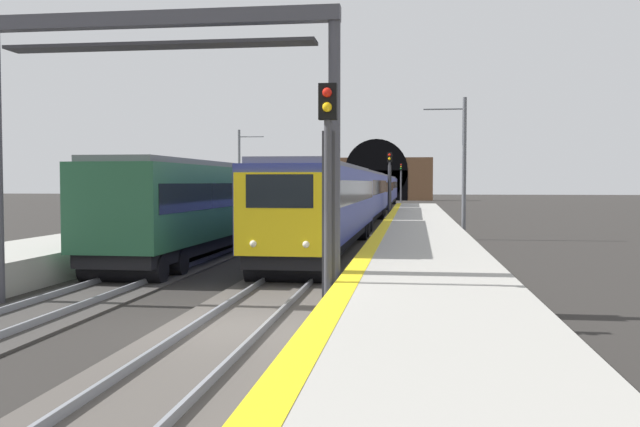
# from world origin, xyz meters

# --- Properties ---
(ground_plane) EXTENTS (320.00, 320.00, 0.00)m
(ground_plane) POSITION_xyz_m (0.00, 0.00, 0.00)
(ground_plane) COLOR #282623
(platform_right) EXTENTS (112.00, 3.86, 0.91)m
(platform_right) POSITION_xyz_m (0.00, -3.94, 0.46)
(platform_right) COLOR #9E9B93
(platform_right) RESTS_ON ground_plane
(platform_right_edge_strip) EXTENTS (112.00, 0.50, 0.01)m
(platform_right_edge_strip) POSITION_xyz_m (0.00, -2.26, 0.92)
(platform_right_edge_strip) COLOR yellow
(platform_right_edge_strip) RESTS_ON platform_right
(track_main_line) EXTENTS (160.00, 2.95, 0.21)m
(track_main_line) POSITION_xyz_m (0.00, 0.00, 0.04)
(track_main_line) COLOR #4C4742
(track_main_line) RESTS_ON ground_plane
(track_adjacent_line) EXTENTS (160.00, 2.83, 0.21)m
(track_adjacent_line) POSITION_xyz_m (0.00, 4.80, 0.04)
(track_adjacent_line) COLOR #383533
(track_adjacent_line) RESTS_ON ground_plane
(train_main_approaching) EXTENTS (78.90, 2.88, 3.75)m
(train_main_approaching) POSITION_xyz_m (44.61, 0.00, 2.16)
(train_main_approaching) COLOR navy
(train_main_approaching) RESTS_ON ground_plane
(train_adjacent_platform) EXTENTS (39.73, 3.06, 3.80)m
(train_adjacent_platform) POSITION_xyz_m (24.60, 4.80, 2.17)
(train_adjacent_platform) COLOR #235638
(train_adjacent_platform) RESTS_ON ground_plane
(railway_signal_near) EXTENTS (0.39, 0.38, 5.06)m
(railway_signal_near) POSITION_xyz_m (0.73, -1.86, 2.97)
(railway_signal_near) COLOR #38383D
(railway_signal_near) RESTS_ON ground_plane
(railway_signal_mid) EXTENTS (0.39, 0.38, 5.29)m
(railway_signal_mid) POSITION_xyz_m (39.30, -1.86, 3.09)
(railway_signal_mid) COLOR #38383D
(railway_signal_mid) RESTS_ON ground_plane
(railway_signal_far) EXTENTS (0.39, 0.38, 5.82)m
(railway_signal_far) POSITION_xyz_m (90.15, -1.86, 3.49)
(railway_signal_far) COLOR #4C4C54
(railway_signal_far) RESTS_ON ground_plane
(overhead_signal_gantry) EXTENTS (0.70, 8.70, 7.06)m
(overhead_signal_gantry) POSITION_xyz_m (2.36, 2.40, 5.34)
(overhead_signal_gantry) COLOR #3F3F47
(overhead_signal_gantry) RESTS_ON ground_plane
(tunnel_portal) EXTENTS (2.55, 18.55, 10.39)m
(tunnel_portal) POSITION_xyz_m (102.90, 2.40, 3.59)
(tunnel_portal) COLOR brown
(tunnel_portal) RESTS_ON ground_plane
(catenary_mast_near) EXTENTS (0.22, 2.25, 7.47)m
(catenary_mast_near) POSITION_xyz_m (44.28, 11.03, 3.85)
(catenary_mast_near) COLOR #595B60
(catenary_mast_near) RESTS_ON ground_plane
(catenary_mast_far) EXTENTS (0.22, 2.24, 7.44)m
(catenary_mast_far) POSITION_xyz_m (23.44, -6.23, 3.83)
(catenary_mast_far) COLOR #595B60
(catenary_mast_far) RESTS_ON ground_plane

